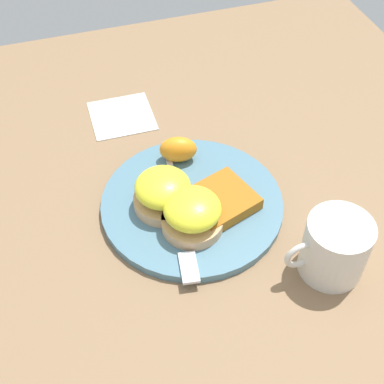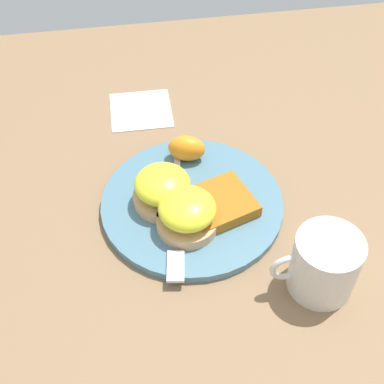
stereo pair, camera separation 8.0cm
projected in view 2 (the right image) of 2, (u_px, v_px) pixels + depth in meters
ground_plane at (192, 207)px, 0.82m from camera, size 1.10×1.10×0.00m
plate at (192, 204)px, 0.82m from camera, size 0.28×0.28×0.01m
sandwich_benedict_left at (163, 189)px, 0.79m from camera, size 0.09×0.09×0.06m
sandwich_benedict_right at (187, 213)px, 0.76m from camera, size 0.09×0.09×0.06m
hashbrown_patty at (219, 204)px, 0.79m from camera, size 0.12×0.11×0.02m
orange_wedge at (187, 148)px, 0.86m from camera, size 0.07×0.05×0.04m
fork at (176, 221)px, 0.78m from camera, size 0.05×0.24×0.00m
cup at (324, 264)px, 0.69m from camera, size 0.12×0.09×0.09m
napkin at (141, 110)px, 0.98m from camera, size 0.11×0.11×0.00m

